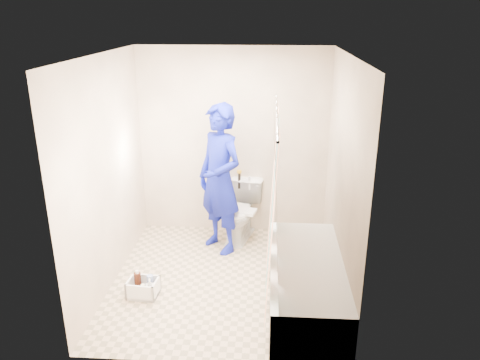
# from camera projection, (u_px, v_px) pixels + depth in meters

# --- Properties ---
(floor) EXTENTS (2.60, 2.60, 0.00)m
(floor) POSITION_uv_depth(u_px,v_px,m) (224.00, 280.00, 5.14)
(floor) COLOR tan
(floor) RESTS_ON ground
(ceiling) EXTENTS (2.40, 2.60, 0.02)m
(ceiling) POSITION_uv_depth(u_px,v_px,m) (221.00, 55.00, 4.32)
(ceiling) COLOR white
(ceiling) RESTS_ON wall_back
(wall_back) EXTENTS (2.40, 0.02, 2.40)m
(wall_back) POSITION_uv_depth(u_px,v_px,m) (233.00, 143.00, 5.94)
(wall_back) COLOR beige
(wall_back) RESTS_ON ground
(wall_front) EXTENTS (2.40, 0.02, 2.40)m
(wall_front) POSITION_uv_depth(u_px,v_px,m) (206.00, 235.00, 3.51)
(wall_front) COLOR beige
(wall_front) RESTS_ON ground
(wall_left) EXTENTS (0.02, 2.60, 2.40)m
(wall_left) POSITION_uv_depth(u_px,v_px,m) (107.00, 174.00, 4.80)
(wall_left) COLOR beige
(wall_left) RESTS_ON ground
(wall_right) EXTENTS (0.02, 2.60, 2.40)m
(wall_right) POSITION_uv_depth(u_px,v_px,m) (343.00, 180.00, 4.65)
(wall_right) COLOR beige
(wall_right) RESTS_ON ground
(bathtub) EXTENTS (0.70, 1.75, 0.50)m
(bathtub) POSITION_uv_depth(u_px,v_px,m) (306.00, 283.00, 4.59)
(bathtub) COLOR white
(bathtub) RESTS_ON ground
(curtain_rod) EXTENTS (0.02, 1.90, 0.02)m
(curtain_rod) POSITION_uv_depth(u_px,v_px,m) (277.00, 113.00, 4.04)
(curtain_rod) COLOR silver
(curtain_rod) RESTS_ON wall_back
(shower_curtain) EXTENTS (0.06, 1.75, 1.80)m
(shower_curtain) POSITION_uv_depth(u_px,v_px,m) (274.00, 212.00, 4.36)
(shower_curtain) COLOR white
(shower_curtain) RESTS_ON curtain_rod
(toilet) EXTENTS (0.58, 0.81, 0.75)m
(toilet) POSITION_uv_depth(u_px,v_px,m) (240.00, 211.00, 5.96)
(toilet) COLOR silver
(toilet) RESTS_ON ground
(tank_lid) EXTENTS (0.49, 0.31, 0.03)m
(tank_lid) POSITION_uv_depth(u_px,v_px,m) (237.00, 210.00, 5.83)
(tank_lid) COLOR white
(tank_lid) RESTS_ON toilet
(tank_internals) EXTENTS (0.18, 0.08, 0.24)m
(tank_internals) POSITION_uv_depth(u_px,v_px,m) (242.00, 179.00, 6.02)
(tank_internals) COLOR black
(tank_internals) RESTS_ON toilet
(plumber) EXTENTS (0.77, 0.77, 1.81)m
(plumber) POSITION_uv_depth(u_px,v_px,m) (220.00, 179.00, 5.52)
(plumber) COLOR #1128AA
(plumber) RESTS_ON ground
(cleaning_caddy) EXTENTS (0.33, 0.27, 0.23)m
(cleaning_caddy) POSITION_uv_depth(u_px,v_px,m) (144.00, 288.00, 4.82)
(cleaning_caddy) COLOR white
(cleaning_caddy) RESTS_ON ground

